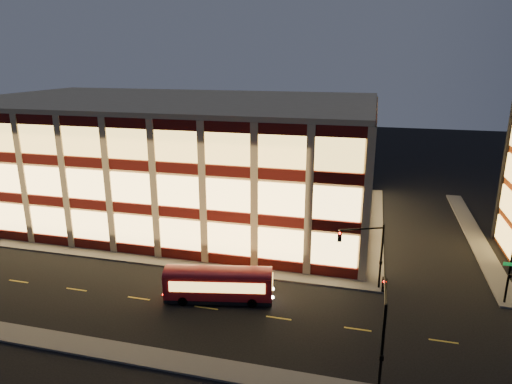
# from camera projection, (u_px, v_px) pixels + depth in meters

# --- Properties ---
(ground) EXTENTS (200.00, 200.00, 0.00)m
(ground) POSITION_uv_depth(u_px,v_px,m) (132.00, 263.00, 44.80)
(ground) COLOR black
(ground) RESTS_ON ground
(sidewalk_office_south) EXTENTS (54.00, 2.00, 0.15)m
(sidewalk_office_south) POSITION_uv_depth(u_px,v_px,m) (110.00, 255.00, 46.43)
(sidewalk_office_south) COLOR #514F4C
(sidewalk_office_south) RESTS_ON ground
(sidewalk_office_east) EXTENTS (2.00, 30.00, 0.15)m
(sidewalk_office_east) POSITION_uv_depth(u_px,v_px,m) (374.00, 224.00, 55.01)
(sidewalk_office_east) COLOR #514F4C
(sidewalk_office_east) RESTS_ON ground
(sidewalk_tower_west) EXTENTS (2.00, 30.00, 0.15)m
(sidewalk_tower_west) POSITION_uv_depth(u_px,v_px,m) (473.00, 233.00, 52.36)
(sidewalk_tower_west) COLOR #514F4C
(sidewalk_tower_west) RESTS_ON ground
(sidewalk_near) EXTENTS (100.00, 2.00, 0.15)m
(sidewalk_near) POSITION_uv_depth(u_px,v_px,m) (41.00, 338.00, 32.71)
(sidewalk_near) COLOR #514F4C
(sidewalk_near) RESTS_ON ground
(office_building) EXTENTS (50.45, 30.45, 14.50)m
(office_building) POSITION_uv_depth(u_px,v_px,m) (173.00, 155.00, 59.13)
(office_building) COLOR tan
(office_building) RESTS_ON ground
(traffic_signal_far) EXTENTS (3.79, 1.87, 6.00)m
(traffic_signal_far) POSITION_uv_depth(u_px,v_px,m) (366.00, 246.00, 38.49)
(traffic_signal_far) COLOR black
(traffic_signal_far) RESTS_ON ground
(traffic_signal_near) EXTENTS (0.32, 4.45, 6.00)m
(traffic_signal_near) POSITION_uv_depth(u_px,v_px,m) (383.00, 320.00, 27.72)
(traffic_signal_near) COLOR black
(traffic_signal_near) RESTS_ON ground
(trolley_bus) EXTENTS (9.09, 3.94, 2.99)m
(trolley_bus) POSITION_uv_depth(u_px,v_px,m) (219.00, 282.00, 37.53)
(trolley_bus) COLOR maroon
(trolley_bus) RESTS_ON ground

